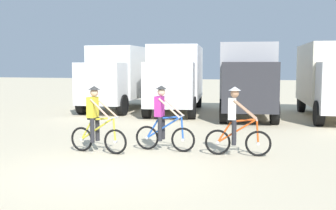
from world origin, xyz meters
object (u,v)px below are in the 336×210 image
(box_truck_white_box, at_px, (121,75))
(cyclist_cowboy_hat, at_px, (163,121))
(cyclist_orange_shirt, at_px, (96,122))
(box_truck_cream_rv, at_px, (333,76))
(box_truck_grey_hauler, at_px, (247,76))
(cyclist_near_camera, at_px, (236,124))
(box_truck_avon_van, at_px, (176,75))

(box_truck_white_box, relative_size, cyclist_cowboy_hat, 3.77)
(cyclist_orange_shirt, bearing_deg, cyclist_cowboy_hat, 24.10)
(box_truck_cream_rv, relative_size, cyclist_cowboy_hat, 3.82)
(box_truck_grey_hauler, bearing_deg, box_truck_cream_rv, 4.55)
(box_truck_white_box, distance_m, box_truck_grey_hauler, 6.89)
(cyclist_cowboy_hat, distance_m, cyclist_near_camera, 2.02)
(cyclist_cowboy_hat, bearing_deg, cyclist_near_camera, -1.35)
(box_truck_cream_rv, bearing_deg, cyclist_near_camera, -109.86)
(cyclist_cowboy_hat, height_order, cyclist_near_camera, same)
(cyclist_orange_shirt, distance_m, cyclist_cowboy_hat, 1.82)
(cyclist_cowboy_hat, bearing_deg, box_truck_avon_van, 102.93)
(box_truck_white_box, bearing_deg, box_truck_avon_van, -8.16)
(box_truck_white_box, height_order, box_truck_avon_van, same)
(box_truck_avon_van, relative_size, box_truck_grey_hauler, 1.00)
(box_truck_avon_van, bearing_deg, cyclist_near_camera, -66.07)
(box_truck_cream_rv, xyz_separation_m, cyclist_near_camera, (-3.25, -9.00, -1.03))
(box_truck_grey_hauler, height_order, cyclist_near_camera, box_truck_grey_hauler)
(box_truck_grey_hauler, xyz_separation_m, cyclist_cowboy_hat, (-1.47, -8.65, -1.03))
(box_truck_cream_rv, bearing_deg, box_truck_grey_hauler, -175.45)
(cyclist_orange_shirt, relative_size, cyclist_cowboy_hat, 1.00)
(box_truck_grey_hauler, distance_m, cyclist_near_camera, 8.78)
(box_truck_avon_van, bearing_deg, box_truck_cream_rv, -2.78)
(cyclist_orange_shirt, bearing_deg, box_truck_white_box, 109.22)
(cyclist_cowboy_hat, bearing_deg, box_truck_white_box, 118.62)
(box_truck_avon_van, distance_m, box_truck_cream_rv, 7.42)
(box_truck_grey_hauler, relative_size, cyclist_orange_shirt, 3.85)
(box_truck_white_box, xyz_separation_m, cyclist_cowboy_hat, (5.33, -9.77, -1.03))
(box_truck_cream_rv, bearing_deg, box_truck_avon_van, 177.22)
(box_truck_white_box, relative_size, box_truck_avon_van, 0.98)
(box_truck_grey_hauler, bearing_deg, cyclist_near_camera, -86.38)
(box_truck_grey_hauler, distance_m, cyclist_orange_shirt, 9.96)
(box_truck_avon_van, bearing_deg, box_truck_grey_hauler, -10.41)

